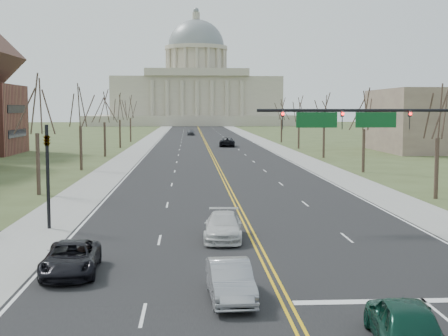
{
  "coord_description": "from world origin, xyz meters",
  "views": [
    {
      "loc": [
        -3.43,
        -22.43,
        6.91
      ],
      "look_at": [
        -1.12,
        18.38,
        3.0
      ],
      "focal_mm": 50.0,
      "sensor_mm": 36.0,
      "label": 1
    }
  ],
  "objects": [
    {
      "name": "car_sb_outer_lead",
      "position": [
        -8.38,
        3.45,
        0.67
      ],
      "size": [
        2.47,
        4.89,
        1.33
      ],
      "primitive_type": "imported",
      "rotation": [
        0.0,
        0.0,
        0.06
      ],
      "color": "black",
      "rests_on": "road"
    },
    {
      "name": "tree_l_2",
      "position": [
        -15.5,
        68.0,
        6.94
      ],
      "size": [
        3.96,
        3.96,
        9.0
      ],
      "color": "#362820",
      "rests_on": "ground"
    },
    {
      "name": "tree_l_4",
      "position": [
        -15.5,
        108.0,
        6.94
      ],
      "size": [
        3.96,
        3.96,
        9.0
      ],
      "color": "#362820",
      "rests_on": "ground"
    },
    {
      "name": "tree_l_1",
      "position": [
        -15.5,
        48.0,
        6.94
      ],
      "size": [
        3.96,
        3.96,
        9.0
      ],
      "color": "#362820",
      "rests_on": "ground"
    },
    {
      "name": "center_line",
      "position": [
        0.0,
        110.0,
        0.01
      ],
      "size": [
        0.42,
        380.0,
        0.01
      ],
      "primitive_type": "cube",
      "color": "gold",
      "rests_on": "road"
    },
    {
      "name": "signal_left",
      "position": [
        -11.5,
        13.5,
        3.71
      ],
      "size": [
        0.32,
        0.36,
        6.0
      ],
      "color": "black",
      "rests_on": "ground"
    },
    {
      "name": "tree_r_4",
      "position": [
        15.5,
        104.0,
        6.55
      ],
      "size": [
        3.74,
        3.74,
        8.5
      ],
      "color": "#362820",
      "rests_on": "ground"
    },
    {
      "name": "car_nb_inner_lead",
      "position": [
        2.77,
        -5.21,
        0.77
      ],
      "size": [
        2.33,
        4.63,
        1.51
      ],
      "primitive_type": "imported",
      "rotation": [
        0.0,
        0.0,
        3.02
      ],
      "color": "#0C3528",
      "rests_on": "road"
    },
    {
      "name": "sidewalk_left",
      "position": [
        -12.0,
        110.0,
        0.01
      ],
      "size": [
        4.0,
        380.0,
        0.03
      ],
      "primitive_type": "cube",
      "color": "gray",
      "rests_on": "ground"
    },
    {
      "name": "tree_r_3",
      "position": [
        15.5,
        84.0,
        6.55
      ],
      "size": [
        3.74,
        3.74,
        8.5
      ],
      "color": "#362820",
      "rests_on": "ground"
    },
    {
      "name": "cross_road",
      "position": [
        0.0,
        6.0,
        0.01
      ],
      "size": [
        120.0,
        14.0,
        0.01
      ],
      "primitive_type": "cube",
      "color": "black",
      "rests_on": "ground"
    },
    {
      "name": "signal_mast",
      "position": [
        7.45,
        13.5,
        5.76
      ],
      "size": [
        12.12,
        0.44,
        7.2
      ],
      "color": "black",
      "rests_on": "ground"
    },
    {
      "name": "car_far_sb",
      "position": [
        -2.88,
        139.73,
        0.81
      ],
      "size": [
        1.91,
        4.69,
        1.59
      ],
      "primitive_type": "imported",
      "rotation": [
        0.0,
        0.0,
        0.01
      ],
      "color": "#4E5056",
      "rests_on": "road"
    },
    {
      "name": "edge_line_right",
      "position": [
        9.8,
        110.0,
        0.01
      ],
      "size": [
        0.15,
        380.0,
        0.01
      ],
      "primitive_type": "cube",
      "color": "silver",
      "rests_on": "road"
    },
    {
      "name": "road",
      "position": [
        0.0,
        110.0,
        0.01
      ],
      "size": [
        20.0,
        380.0,
        0.01
      ],
      "primitive_type": "cube",
      "color": "black",
      "rests_on": "ground"
    },
    {
      "name": "tree_r_0",
      "position": [
        15.5,
        24.0,
        6.55
      ],
      "size": [
        3.74,
        3.74,
        8.5
      ],
      "color": "#362820",
      "rests_on": "ground"
    },
    {
      "name": "car_sb_inner_second",
      "position": [
        -1.64,
        9.97,
        0.71
      ],
      "size": [
        2.28,
        4.92,
        1.39
      ],
      "primitive_type": "imported",
      "rotation": [
        0.0,
        0.0,
        -0.07
      ],
      "color": "silver",
      "rests_on": "road"
    },
    {
      "name": "edge_line_left",
      "position": [
        -9.8,
        110.0,
        0.01
      ],
      "size": [
        0.15,
        380.0,
        0.01
      ],
      "primitive_type": "cube",
      "color": "silver",
      "rests_on": "road"
    },
    {
      "name": "stop_bar",
      "position": [
        5.0,
        -1.0,
        0.01
      ],
      "size": [
        9.5,
        0.5,
        0.01
      ],
      "primitive_type": "cube",
      "color": "silver",
      "rests_on": "road"
    },
    {
      "name": "car_far_nb",
      "position": [
        3.57,
        90.7,
        0.84
      ],
      "size": [
        3.2,
        6.17,
        1.66
      ],
      "primitive_type": "imported",
      "rotation": [
        0.0,
        0.0,
        3.07
      ],
      "color": "black",
      "rests_on": "road"
    },
    {
      "name": "tree_r_2",
      "position": [
        15.5,
        64.0,
        6.55
      ],
      "size": [
        3.74,
        3.74,
        8.5
      ],
      "color": "#362820",
      "rests_on": "ground"
    },
    {
      "name": "tree_l_0",
      "position": [
        -15.5,
        28.0,
        6.94
      ],
      "size": [
        3.96,
        3.96,
        9.0
      ],
      "color": "#362820",
      "rests_on": "ground"
    },
    {
      "name": "ground",
      "position": [
        0.0,
        0.0,
        0.0
      ],
      "size": [
        600.0,
        600.0,
        0.0
      ],
      "primitive_type": "plane",
      "color": "#3E4A25",
      "rests_on": "ground"
    },
    {
      "name": "car_sb_inner_lead",
      "position": [
        -1.96,
        -0.45,
        0.71
      ],
      "size": [
        1.7,
        4.32,
        1.4
      ],
      "primitive_type": "imported",
      "rotation": [
        0.0,
        0.0,
        0.05
      ],
      "color": "#95969C",
      "rests_on": "road"
    },
    {
      "name": "tree_r_1",
      "position": [
        15.5,
        44.0,
        6.55
      ],
      "size": [
        3.74,
        3.74,
        8.5
      ],
      "color": "#362820",
      "rests_on": "ground"
    },
    {
      "name": "sidewalk_right",
      "position": [
        12.0,
        110.0,
        0.01
      ],
      "size": [
        4.0,
        380.0,
        0.03
      ],
      "primitive_type": "cube",
      "color": "gray",
      "rests_on": "ground"
    },
    {
      "name": "capitol",
      "position": [
        0.0,
        249.91,
        14.2
      ],
      "size": [
        90.0,
        60.0,
        50.0
      ],
      "color": "#B9B19A",
      "rests_on": "ground"
    },
    {
      "name": "tree_l_3",
      "position": [
        -15.5,
        88.0,
        6.94
      ],
      "size": [
        3.96,
        3.96,
        9.0
      ],
      "color": "#362820",
      "rests_on": "ground"
    }
  ]
}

